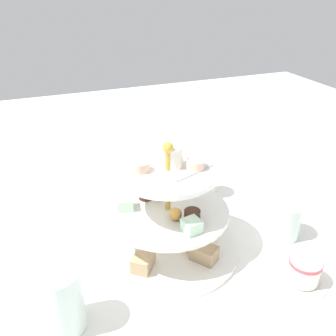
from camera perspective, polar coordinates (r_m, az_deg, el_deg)
name	(u,v)px	position (r m, az deg, el deg)	size (l,w,h in m)	color
ground_plane	(168,248)	(0.78, 0.00, -12.08)	(2.40, 2.40, 0.00)	white
tiered_serving_stand	(168,219)	(0.74, 0.05, -7.80)	(0.29, 0.29, 0.24)	white
water_glass_tall_right	(62,300)	(0.63, -15.89, -18.85)	(0.07, 0.07, 0.11)	silver
water_glass_short_left	(285,220)	(0.83, 17.50, -7.61)	(0.06, 0.06, 0.08)	silver
teacup_with_saucer	(304,272)	(0.74, 20.08, -14.73)	(0.09, 0.09, 0.05)	white
butter_knife_left	(62,206)	(0.94, -15.99, -5.56)	(0.17, 0.01, 0.00)	silver
water_glass_mid_back	(204,180)	(0.93, 5.49, -1.77)	(0.06, 0.06, 0.09)	silver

